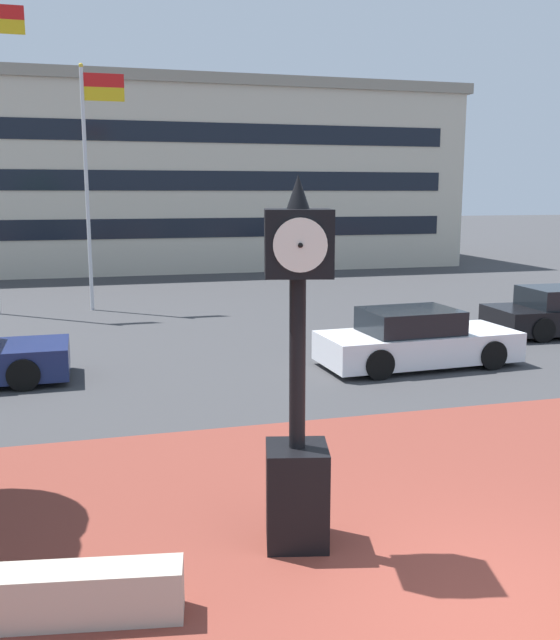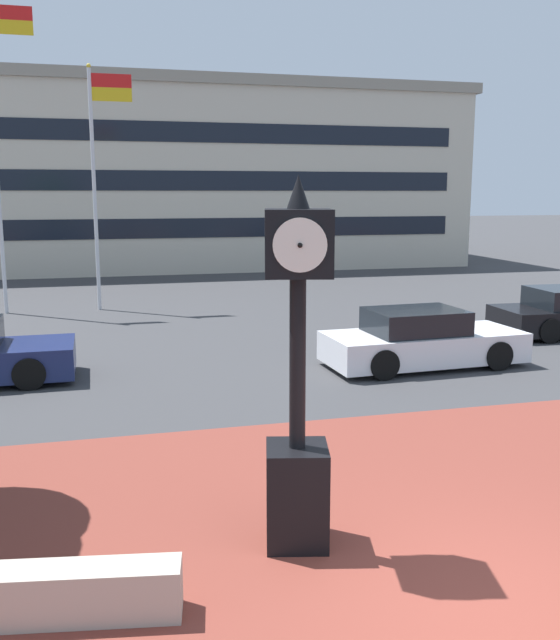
{
  "view_description": "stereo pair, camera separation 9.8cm",
  "coord_description": "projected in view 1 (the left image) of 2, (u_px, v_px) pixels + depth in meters",
  "views": [
    {
      "loc": [
        -3.43,
        -5.03,
        3.8
      ],
      "look_at": [
        -1.56,
        1.81,
        2.51
      ],
      "focal_mm": 39.54,
      "sensor_mm": 36.0,
      "label": 1
    },
    {
      "loc": [
        -3.34,
        -5.05,
        3.8
      ],
      "look_at": [
        -1.56,
        1.81,
        2.51
      ],
      "focal_mm": 39.54,
      "sensor_mm": 36.0,
      "label": 2
    }
  ],
  "objects": [
    {
      "name": "ground_plane",
      "position": [
        500.0,
        621.0,
        6.34
      ],
      "size": [
        200.0,
        200.0,
        0.0
      ],
      "primitive_type": "plane",
      "color": "#38383A"
    },
    {
      "name": "car_street_near",
      "position": [
        416.0,
        340.0,
        15.59
      ],
      "size": [
        4.46,
        2.03,
        1.28
      ],
      "rotation": [
        0.0,
        0.0,
        4.76
      ],
      "color": "silver",
      "rests_on": "ground"
    },
    {
      "name": "civic_building",
      "position": [
        171.0,
        178.0,
        39.11
      ],
      "size": [
        28.62,
        14.65,
        9.16
      ],
      "color": "beige",
      "rests_on": "ground"
    },
    {
      "name": "flagpole_secondary",
      "position": [
        90.0,
        171.0,
        22.33
      ],
      "size": [
        1.36,
        0.14,
        7.73
      ],
      "color": "silver",
      "rests_on": "ground"
    },
    {
      "name": "plaza_brick_paving",
      "position": [
        450.0,
        568.0,
        7.21
      ],
      "size": [
        44.0,
        9.85,
        0.01
      ],
      "primitive_type": "cube",
      "color": "brown",
      "rests_on": "ground"
    },
    {
      "name": "street_clock",
      "position": [
        297.0,
        390.0,
        7.46
      ],
      "size": [
        0.82,
        0.84,
        3.98
      ],
      "rotation": [
        0.0,
        0.0,
        -0.23
      ],
      "color": "black",
      "rests_on": "ground"
    },
    {
      "name": "planter_wall",
      "position": [
        2.0,
        599.0,
        6.24
      ],
      "size": [
        3.22,
        0.92,
        0.5
      ],
      "primitive_type": "cube",
      "rotation": [
        0.0,
        0.0,
        -0.17
      ],
      "color": "#ADA393",
      "rests_on": "ground"
    }
  ]
}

